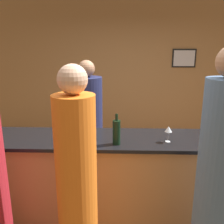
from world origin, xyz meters
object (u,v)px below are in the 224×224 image
object	(u,v)px
bartender	(88,133)
guest_0	(217,189)
wine_bottle_0	(116,132)
guest_2	(77,192)

from	to	relation	value
bartender	guest_0	xyz separation A→B (m)	(1.16, -1.51, 0.11)
bartender	wine_bottle_0	size ratio (longest dim) A/B	5.94
guest_0	wine_bottle_0	bearing A→B (deg)	143.00
guest_0	guest_2	distance (m)	1.07
wine_bottle_0	guest_0	bearing A→B (deg)	-37.00
guest_2	bartender	bearing A→B (deg)	93.89
wine_bottle_0	guest_2	bearing A→B (deg)	-118.18
bartender	guest_2	bearing A→B (deg)	93.89
wine_bottle_0	bartender	bearing A→B (deg)	113.16
guest_0	guest_2	bearing A→B (deg)	178.83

